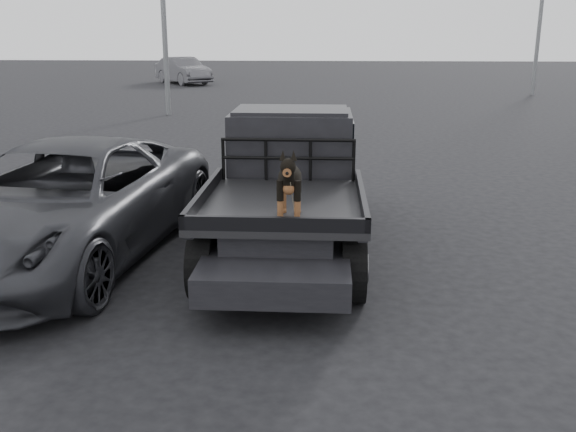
# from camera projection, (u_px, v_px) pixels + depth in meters

# --- Properties ---
(ground) EXTENTS (120.00, 120.00, 0.00)m
(ground) POSITION_uv_depth(u_px,v_px,m) (309.00, 314.00, 6.74)
(ground) COLOR black
(ground) RESTS_ON ground
(flatbed_ute) EXTENTS (2.00, 5.40, 0.92)m
(flatbed_ute) POSITION_uv_depth(u_px,v_px,m) (287.00, 217.00, 8.63)
(flatbed_ute) COLOR black
(flatbed_ute) RESTS_ON ground
(ute_cab) EXTENTS (1.72, 1.30, 0.88)m
(ute_cab) POSITION_uv_depth(u_px,v_px,m) (291.00, 139.00, 9.29)
(ute_cab) COLOR black
(ute_cab) RESTS_ON flatbed_ute
(headache_rack) EXTENTS (1.80, 0.08, 0.55)m
(headache_rack) POSITION_uv_depth(u_px,v_px,m) (288.00, 160.00, 8.62)
(headache_rack) COLOR black
(headache_rack) RESTS_ON flatbed_ute
(dog) EXTENTS (0.32, 0.60, 0.74)m
(dog) POSITION_uv_depth(u_px,v_px,m) (290.00, 184.00, 6.87)
(dog) COLOR black
(dog) RESTS_ON flatbed_ute
(parked_suv) EXTENTS (3.11, 5.64, 1.50)m
(parked_suv) POSITION_uv_depth(u_px,v_px,m) (63.00, 203.00, 8.22)
(parked_suv) COLOR #313237
(parked_suv) RESTS_ON ground
(distant_car_a) EXTENTS (3.94, 4.48, 1.47)m
(distant_car_a) POSITION_uv_depth(u_px,v_px,m) (183.00, 70.00, 36.09)
(distant_car_a) COLOR #4E4E53
(distant_car_a) RESTS_ON ground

